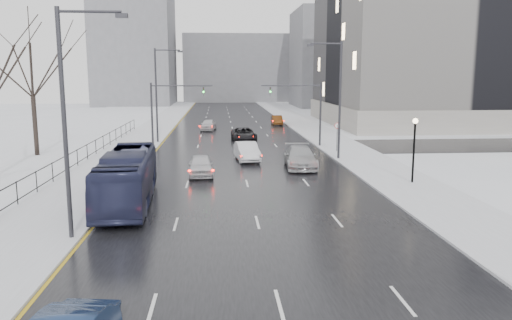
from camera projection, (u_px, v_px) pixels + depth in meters
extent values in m
cube|color=black|center=(234.00, 134.00, 61.99)|extent=(16.00, 150.00, 0.04)
cube|color=black|center=(237.00, 148.00, 50.20)|extent=(130.00, 10.00, 0.04)
cube|color=silver|center=(148.00, 134.00, 61.21)|extent=(5.00, 150.00, 0.16)
cube|color=silver|center=(317.00, 133.00, 62.76)|extent=(5.00, 150.00, 0.16)
cube|color=white|center=(69.00, 135.00, 60.51)|extent=(14.00, 150.00, 0.12)
cube|color=black|center=(41.00, 169.00, 31.31)|extent=(0.04, 70.00, 0.05)
cube|color=black|center=(43.00, 184.00, 31.48)|extent=(0.04, 70.00, 0.05)
cylinder|color=black|center=(42.00, 178.00, 31.41)|extent=(0.06, 0.06, 1.30)
cylinder|color=#2D2D33|center=(340.00, 102.00, 42.12)|extent=(0.20, 0.20, 10.00)
cylinder|color=#2D2D33|center=(326.00, 43.00, 41.21)|extent=(2.60, 0.12, 0.12)
cube|color=#2D2D33|center=(311.00, 45.00, 41.14)|extent=(0.50, 0.25, 0.18)
cylinder|color=#2D2D33|center=(65.00, 128.00, 21.22)|extent=(0.20, 0.20, 10.00)
cylinder|color=#2D2D33|center=(89.00, 12.00, 20.51)|extent=(2.60, 0.12, 0.12)
cube|color=#2D2D33|center=(122.00, 16.00, 20.63)|extent=(0.50, 0.25, 0.18)
cylinder|color=#2D2D33|center=(156.00, 96.00, 52.67)|extent=(0.20, 0.20, 10.00)
cylinder|color=#2D2D33|center=(167.00, 50.00, 51.96)|extent=(2.60, 0.12, 0.12)
cube|color=#2D2D33|center=(180.00, 52.00, 52.08)|extent=(0.50, 0.25, 0.18)
cylinder|color=black|center=(414.00, 153.00, 32.95)|extent=(0.14, 0.14, 4.00)
sphere|color=#FFE5B2|center=(415.00, 121.00, 32.60)|extent=(0.36, 0.36, 0.36)
cylinder|color=#2D2D33|center=(320.00, 115.00, 50.27)|extent=(0.20, 0.20, 6.50)
cylinder|color=#2D2D33|center=(291.00, 86.00, 49.56)|extent=(6.00, 0.12, 0.12)
imported|color=#2D2D33|center=(270.00, 92.00, 49.50)|extent=(0.15, 0.18, 0.90)
sphere|color=#19FF33|center=(270.00, 92.00, 49.36)|extent=(0.16, 0.16, 0.16)
cylinder|color=#2D2D33|center=(152.00, 116.00, 49.04)|extent=(0.20, 0.20, 6.50)
cylinder|color=#2D2D33|center=(182.00, 86.00, 48.76)|extent=(6.00, 0.12, 0.12)
imported|color=#2D2D33|center=(204.00, 92.00, 49.02)|extent=(0.15, 0.18, 0.90)
sphere|color=#19FF33|center=(203.00, 92.00, 48.87)|extent=(0.16, 0.16, 0.16)
cylinder|color=#2D2D33|center=(337.00, 138.00, 46.71)|extent=(0.06, 0.06, 2.50)
cylinder|color=white|center=(337.00, 126.00, 46.52)|extent=(0.60, 0.03, 0.60)
torus|color=#B20C0C|center=(337.00, 126.00, 46.52)|extent=(0.58, 0.06, 0.58)
cube|color=gray|center=(465.00, 43.00, 74.35)|extent=(40.00, 30.00, 24.00)
cube|color=gray|center=(460.00, 113.00, 76.12)|extent=(40.60, 30.60, 3.00)
cube|color=slate|center=(346.00, 59.00, 116.28)|extent=(24.00, 20.00, 22.00)
cube|color=slate|center=(135.00, 47.00, 121.92)|extent=(18.00, 22.00, 28.00)
cube|color=slate|center=(239.00, 69.00, 139.42)|extent=(30.00, 18.00, 18.00)
imported|color=#252848|center=(127.00, 178.00, 27.96)|extent=(3.15, 10.89, 3.00)
imported|color=silver|center=(201.00, 165.00, 36.05)|extent=(1.94, 4.42, 1.48)
imported|color=silver|center=(247.00, 151.00, 42.27)|extent=(2.18, 4.97, 1.59)
imported|color=black|center=(244.00, 135.00, 54.71)|extent=(2.82, 5.51, 1.49)
imported|color=#A1A2A5|center=(300.00, 157.00, 39.08)|extent=(2.67, 5.89, 1.67)
imported|color=silver|center=(208.00, 125.00, 65.55)|extent=(2.33, 4.55, 1.48)
imported|color=#5D2F10|center=(277.00, 120.00, 72.85)|extent=(1.49, 4.14, 1.36)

